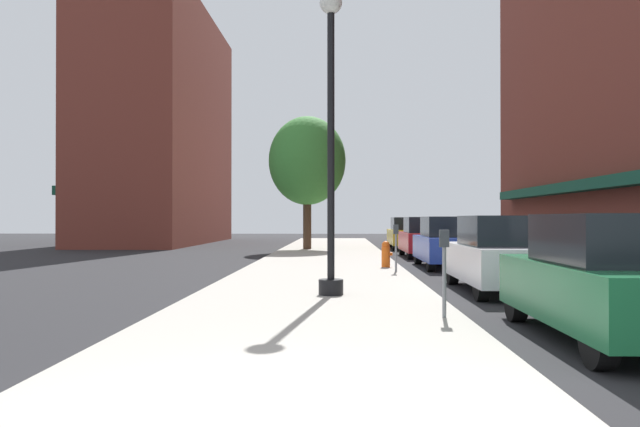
# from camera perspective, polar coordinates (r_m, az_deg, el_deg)

# --- Properties ---
(ground_plane) EXTENTS (90.00, 90.00, 0.00)m
(ground_plane) POSITION_cam_1_polar(r_m,az_deg,el_deg) (22.85, 10.61, -4.45)
(ground_plane) COLOR #232326
(sidewalk_slab) EXTENTS (4.80, 50.00, 0.12)m
(sidewalk_slab) POSITION_cam_1_polar(r_m,az_deg,el_deg) (23.58, 0.55, -4.18)
(sidewalk_slab) COLOR #A8A399
(sidewalk_slab) RESTS_ON ground
(building_far_background) EXTENTS (6.80, 18.00, 14.94)m
(building_far_background) POSITION_cam_1_polar(r_m,az_deg,el_deg) (43.48, -13.74, 7.31)
(building_far_background) COLOR brown
(building_far_background) RESTS_ON ground
(lamppost) EXTENTS (0.48, 0.48, 5.90)m
(lamppost) POSITION_cam_1_polar(r_m,az_deg,el_deg) (12.64, 0.97, 6.84)
(lamppost) COLOR black
(lamppost) RESTS_ON sidewalk_slab
(fire_hydrant) EXTENTS (0.33, 0.26, 0.79)m
(fire_hydrant) POSITION_cam_1_polar(r_m,az_deg,el_deg) (19.81, 5.83, -3.56)
(fire_hydrant) COLOR #E05614
(fire_hydrant) RESTS_ON sidewalk_slab
(parking_meter_near) EXTENTS (0.14, 0.09, 1.31)m
(parking_meter_near) POSITION_cam_1_polar(r_m,az_deg,el_deg) (9.89, 10.89, -4.21)
(parking_meter_near) COLOR slate
(parking_meter_near) RESTS_ON sidewalk_slab
(parking_meter_far) EXTENTS (0.14, 0.09, 1.31)m
(parking_meter_far) POSITION_cam_1_polar(r_m,az_deg,el_deg) (18.10, 6.70, -2.50)
(parking_meter_far) COLOR slate
(parking_meter_far) RESTS_ON sidewalk_slab
(tree_near) EXTENTS (3.74, 3.74, 6.44)m
(tree_near) POSITION_cam_1_polar(r_m,az_deg,el_deg) (31.51, -1.14, 4.64)
(tree_near) COLOR #422D1E
(tree_near) RESTS_ON sidewalk_slab
(car_green) EXTENTS (1.80, 4.30, 1.66)m
(car_green) POSITION_cam_1_polar(r_m,az_deg,el_deg) (9.22, 24.27, -5.33)
(car_green) COLOR black
(car_green) RESTS_ON ground
(car_white) EXTENTS (1.80, 4.30, 1.66)m
(car_white) POSITION_cam_1_polar(r_m,az_deg,el_deg) (14.59, 15.71, -3.53)
(car_white) COLOR black
(car_white) RESTS_ON ground
(car_blue) EXTENTS (1.80, 4.30, 1.66)m
(car_blue) POSITION_cam_1_polar(r_m,az_deg,el_deg) (21.34, 11.23, -2.56)
(car_blue) COLOR black
(car_blue) RESTS_ON ground
(car_red) EXTENTS (1.80, 4.30, 1.66)m
(car_red) POSITION_cam_1_polar(r_m,az_deg,el_deg) (26.99, 9.22, -2.11)
(car_red) COLOR black
(car_red) RESTS_ON ground
(car_yellow) EXTENTS (1.80, 4.30, 1.66)m
(car_yellow) POSITION_cam_1_polar(r_m,az_deg,el_deg) (33.85, 7.69, -1.78)
(car_yellow) COLOR black
(car_yellow) RESTS_ON ground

